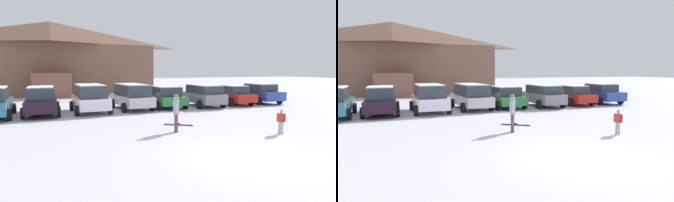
% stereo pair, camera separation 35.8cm
% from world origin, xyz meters
% --- Properties ---
extents(ground, '(160.00, 160.00, 0.00)m').
position_xyz_m(ground, '(0.00, 0.00, 0.00)').
color(ground, silver).
extents(ski_lodge, '(22.17, 12.20, 8.11)m').
position_xyz_m(ski_lodge, '(-4.76, 29.19, 4.11)').
color(ski_lodge, brown).
rests_on(ski_lodge, ground).
extents(parked_black_sedan, '(2.18, 4.72, 1.73)m').
position_xyz_m(parked_black_sedan, '(-5.85, 12.00, 0.86)').
color(parked_black_sedan, black).
rests_on(parked_black_sedan, ground).
extents(parked_white_suv, '(2.28, 4.26, 1.80)m').
position_xyz_m(parked_white_suv, '(-2.99, 11.86, 0.96)').
color(parked_white_suv, white).
rests_on(parked_white_suv, ground).
extents(parked_silver_wagon, '(2.31, 4.65, 1.76)m').
position_xyz_m(parked_silver_wagon, '(-0.12, 12.33, 0.94)').
color(parked_silver_wagon, silver).
rests_on(parked_silver_wagon, ground).
extents(parked_green_coupe, '(2.32, 4.38, 1.55)m').
position_xyz_m(parked_green_coupe, '(2.40, 12.39, 0.79)').
color(parked_green_coupe, '#2D743E').
rests_on(parked_green_coupe, ground).
extents(parked_grey_wagon, '(2.18, 4.05, 1.62)m').
position_xyz_m(parked_grey_wagon, '(5.22, 11.77, 0.88)').
color(parked_grey_wagon, gray).
rests_on(parked_grey_wagon, ground).
extents(parked_red_sedan, '(2.16, 4.80, 1.51)m').
position_xyz_m(parked_red_sedan, '(8.03, 12.31, 0.78)').
color(parked_red_sedan, red).
rests_on(parked_red_sedan, ground).
extents(parked_blue_hatchback, '(2.29, 4.30, 1.60)m').
position_xyz_m(parked_blue_hatchback, '(10.66, 12.14, 0.82)').
color(parked_blue_hatchback, '#2B469E').
rests_on(parked_blue_hatchback, ground).
extents(skier_child_in_red_jacket, '(0.24, 0.36, 1.05)m').
position_xyz_m(skier_child_in_red_jacket, '(3.56, 2.18, 0.59)').
color(skier_child_in_red_jacket, '#A0AFC2').
rests_on(skier_child_in_red_jacket, ground).
extents(skier_adult_in_blue_parka, '(0.36, 0.59, 1.67)m').
position_xyz_m(skier_adult_in_blue_parka, '(-0.42, 4.24, 0.94)').
color(skier_adult_in_blue_parka, '#713B55').
rests_on(skier_adult_in_blue_parka, ground).
extents(pair_of_skis, '(1.34, 1.10, 0.08)m').
position_xyz_m(pair_of_skis, '(0.35, 5.72, 0.02)').
color(pair_of_skis, '#1C262C').
rests_on(pair_of_skis, ground).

